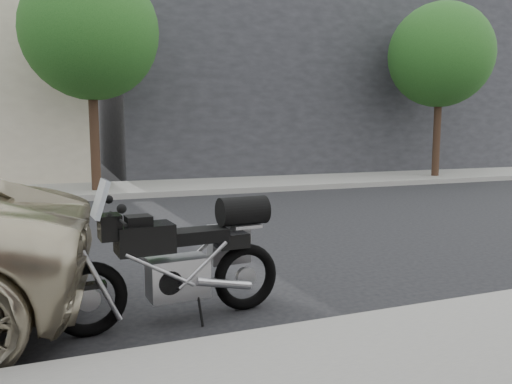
# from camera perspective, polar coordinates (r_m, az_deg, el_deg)

# --- Properties ---
(ground) EXTENTS (120.00, 120.00, 0.00)m
(ground) POSITION_cam_1_polar(r_m,az_deg,el_deg) (8.22, -0.84, -4.90)
(ground) COLOR black
(ground) RESTS_ON ground
(far_sidewalk) EXTENTS (44.00, 3.00, 0.15)m
(far_sidewalk) POSITION_cam_1_polar(r_m,az_deg,el_deg) (14.41, -9.90, 0.53)
(far_sidewalk) COLOR gray
(far_sidewalk) RESTS_ON ground
(far_building_dark) EXTENTS (16.00, 11.00, 7.00)m
(far_building_dark) POSITION_cam_1_polar(r_m,az_deg,el_deg) (23.27, 3.80, 11.58)
(far_building_dark) COLOR #252529
(far_building_dark) RESTS_ON ground
(street_tree_left) EXTENTS (3.40, 3.40, 5.70)m
(street_tree_left) POSITION_cam_1_polar(r_m,az_deg,el_deg) (18.12, 20.32, 14.43)
(street_tree_left) COLOR #362418
(street_tree_left) RESTS_ON far_sidewalk
(street_tree_mid) EXTENTS (3.40, 3.40, 5.70)m
(street_tree_mid) POSITION_cam_1_polar(r_m,az_deg,el_deg) (13.77, -18.40, 16.95)
(street_tree_mid) COLOR #362418
(street_tree_mid) RESTS_ON far_sidewalk
(motorcycle) EXTENTS (2.09, 0.78, 1.32)m
(motorcycle) POSITION_cam_1_polar(r_m,az_deg,el_deg) (4.59, -7.97, -7.44)
(motorcycle) COLOR black
(motorcycle) RESTS_ON ground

